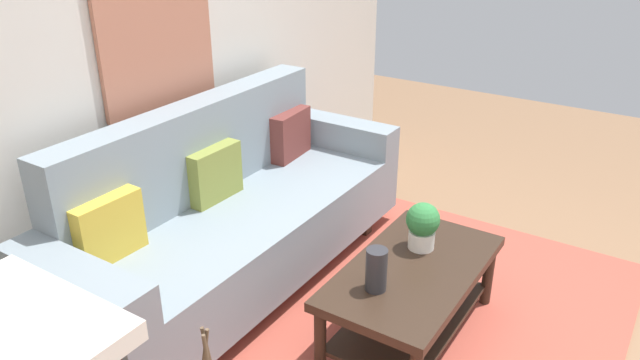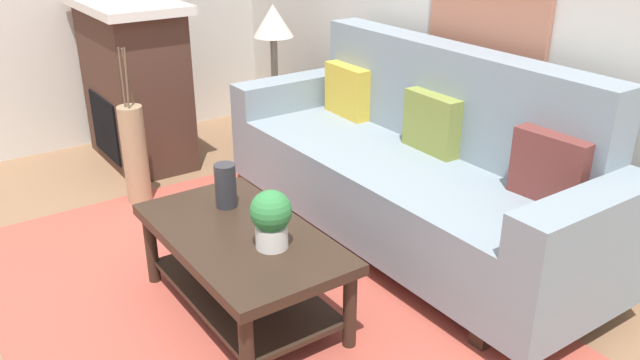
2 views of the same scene
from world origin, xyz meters
name	(u,v)px [view 1 (image 1 of 2)]	position (x,y,z in m)	size (l,w,h in m)	color
wall_back	(153,49)	(0.00, 2.12, 1.35)	(5.26, 0.10, 2.70)	silver
area_rug	(396,338)	(0.00, 0.50, 0.01)	(2.98, 2.11, 0.01)	#B24C3D
couch	(233,217)	(-0.02, 1.58, 0.43)	(2.41, 0.84, 1.08)	gray
throw_pillow_mustard	(108,228)	(-0.78, 1.70, 0.68)	(0.36, 0.12, 0.32)	gold
throw_pillow_olive	(214,173)	(-0.02, 1.70, 0.68)	(0.36, 0.12, 0.32)	olive
throw_pillow_maroon	(290,134)	(0.75, 1.70, 0.68)	(0.36, 0.12, 0.32)	brown
coffee_table	(412,286)	(0.07, 0.46, 0.31)	(1.10, 0.60, 0.43)	#332319
tabletop_vase	(376,270)	(-0.20, 0.53, 0.54)	(0.10, 0.10, 0.22)	#2D2D33
potted_plant_tabletop	(423,224)	(0.27, 0.51, 0.57)	(0.18, 0.18, 0.26)	white
framed_painting	(157,35)	(-0.02, 2.05, 1.44)	(0.82, 0.03, 0.81)	#B77056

